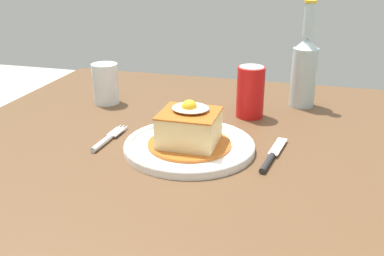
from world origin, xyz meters
TOP-DOWN VIEW (x-y plane):
  - dining_table at (0.00, 0.00)m, footprint 1.11×1.04m
  - main_plate at (-0.01, -0.03)m, footprint 0.27×0.27m
  - sandwich_meal at (-0.01, -0.03)m, footprint 0.17×0.17m
  - fork at (-0.19, -0.04)m, footprint 0.02×0.14m
  - knife at (0.15, -0.04)m, footprint 0.04×0.17m
  - soda_can at (0.07, 0.20)m, footprint 0.07×0.07m
  - beer_bottle_clear_far at (0.19, 0.32)m, footprint 0.06×0.06m
  - drinking_glass at (-0.31, 0.20)m, footprint 0.07×0.07m

SIDE VIEW (x-z plane):
  - dining_table at x=0.00m, z-range 0.26..0.98m
  - fork at x=-0.19m, z-range 0.72..0.73m
  - knife at x=0.15m, z-range 0.72..0.73m
  - main_plate at x=-0.01m, z-range 0.72..0.74m
  - drinking_glass at x=-0.31m, z-range 0.72..0.82m
  - sandwich_meal at x=-0.01m, z-range 0.72..0.82m
  - soda_can at x=0.07m, z-range 0.72..0.85m
  - beer_bottle_clear_far at x=0.19m, z-range 0.69..0.95m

